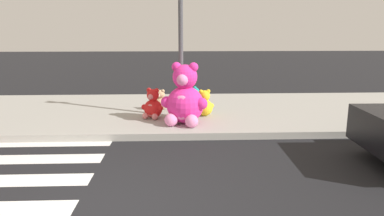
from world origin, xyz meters
TOP-DOWN VIEW (x-y plane):
  - sidewalk at (0.00, 5.20)m, footprint 28.00×4.40m
  - sign_pole at (1.00, 4.40)m, footprint 0.56×0.11m
  - plush_pink_large at (1.07, 3.81)m, footprint 1.04×0.97m
  - plush_yellow at (1.57, 4.52)m, footprint 0.50×0.46m
  - plush_tan at (0.46, 5.09)m, footprint 0.39×0.41m
  - plush_teal at (1.36, 5.26)m, footprint 0.40×0.46m
  - plush_red at (0.32, 4.33)m, footprint 0.53×0.52m

SIDE VIEW (x-z plane):
  - sidewalk at x=0.00m, z-range 0.00..0.15m
  - plush_tan at x=0.46m, z-range 0.09..0.66m
  - plush_teal at x=1.36m, z-range 0.09..0.69m
  - plush_yellow at x=1.57m, z-range 0.08..0.74m
  - plush_red at x=0.32m, z-range 0.08..0.80m
  - plush_pink_large at x=1.07m, z-range 0.01..1.39m
  - sign_pole at x=1.00m, z-range 0.25..3.45m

